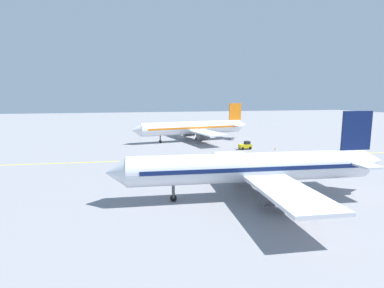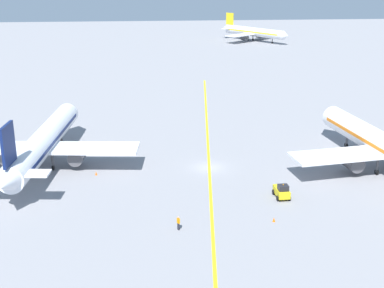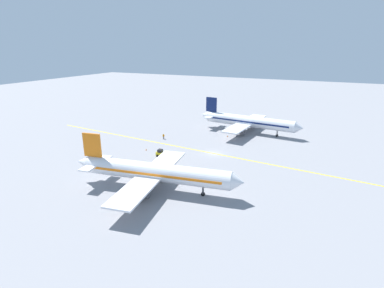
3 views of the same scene
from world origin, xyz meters
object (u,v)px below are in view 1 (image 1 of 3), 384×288
airplane_at_gate (254,168)px  traffic_cone_near_nose (275,149)px  baggage_tug_white (245,146)px  traffic_cone_mid_apron (255,177)px  airplane_adjacent_stand (194,128)px  ground_crew_worker (309,154)px

airplane_at_gate → traffic_cone_near_nose: airplane_at_gate is taller
baggage_tug_white → airplane_at_gate: bearing=157.0°
airplane_at_gate → traffic_cone_mid_apron: airplane_at_gate is taller
airplane_at_gate → traffic_cone_mid_apron: 9.52m
airplane_adjacent_stand → traffic_cone_near_nose: airplane_adjacent_stand is taller
airplane_at_gate → traffic_cone_mid_apron: (7.87, -4.13, -3.43)m
traffic_cone_near_nose → baggage_tug_white: bearing=69.1°
airplane_adjacent_stand → baggage_tug_white: airplane_adjacent_stand is taller
ground_crew_worker → traffic_cone_near_nose: (11.27, 1.05, -0.63)m
airplane_at_gate → airplane_adjacent_stand: (49.10, -5.47, 0.00)m
airplane_at_gate → ground_crew_worker: airplane_at_gate is taller
baggage_tug_white → traffic_cone_mid_apron: (-24.52, 9.65, -0.63)m
traffic_cone_near_nose → traffic_cone_mid_apron: bearing=143.8°
airplane_adjacent_stand → ground_crew_worker: 34.47m
airplane_at_gate → traffic_cone_mid_apron: size_ratio=64.63×
airplane_adjacent_stand → traffic_cone_mid_apron: (-41.24, 1.34, -3.43)m
airplane_adjacent_stand → baggage_tug_white: 18.88m
airplane_adjacent_stand → ground_crew_worker: size_ratio=21.12×
airplane_at_gate → airplane_adjacent_stand: bearing=-6.4°
ground_crew_worker → traffic_cone_near_nose: size_ratio=3.05×
traffic_cone_mid_apron → baggage_tug_white: bearing=-21.5°
airplane_adjacent_stand → traffic_cone_near_nose: bearing=-142.4°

